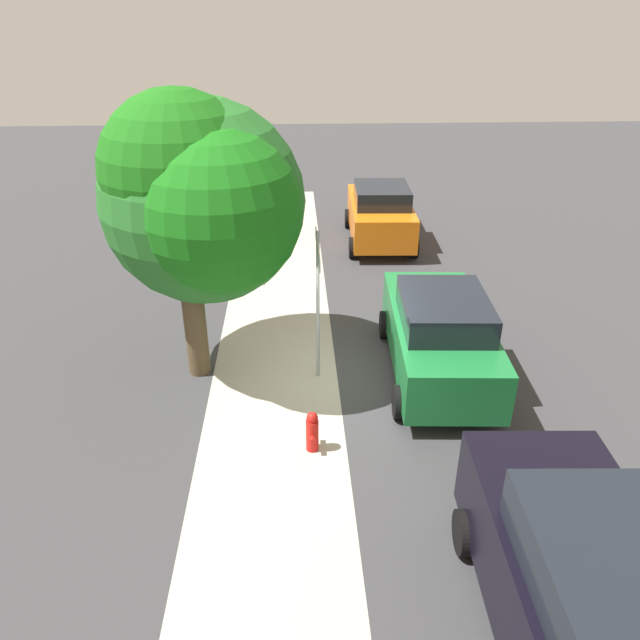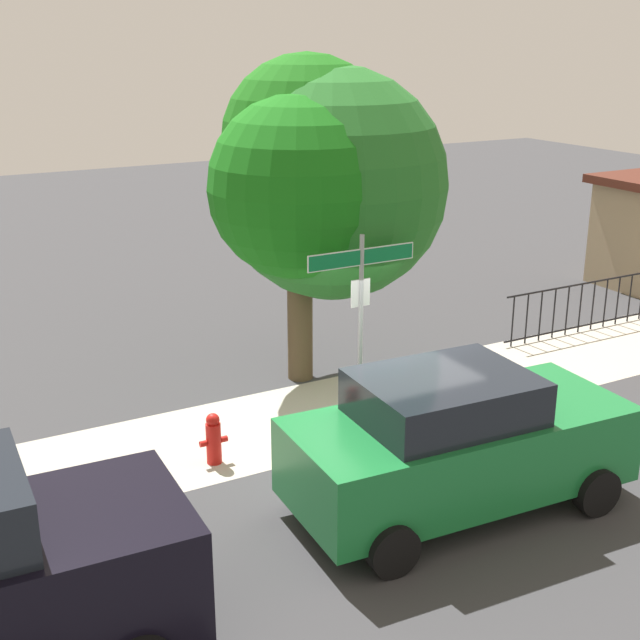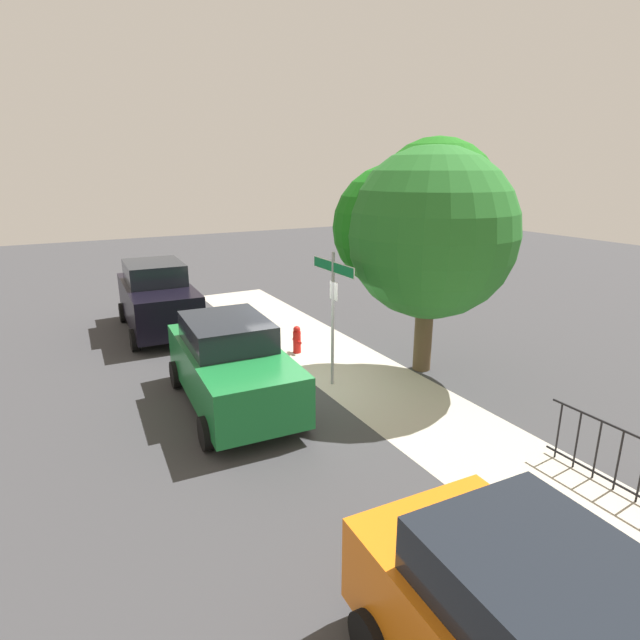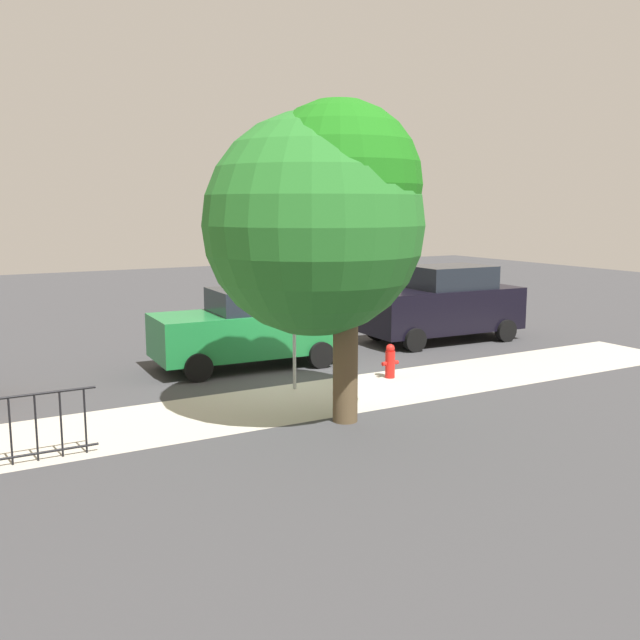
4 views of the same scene
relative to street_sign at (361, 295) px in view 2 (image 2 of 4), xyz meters
name	(u,v)px [view 2 (image 2 of 4)]	position (x,y,z in m)	size (l,w,h in m)	color
ground_plane	(365,446)	(-0.13, -0.40, -2.27)	(60.00, 60.00, 0.00)	#38383A
sidewalk_strip	(423,391)	(1.87, 0.90, -2.26)	(24.00, 2.60, 0.00)	#AFA99A
street_sign	(361,295)	(0.00, 0.00, 0.00)	(1.79, 0.07, 3.18)	#9EA0A5
shade_tree	(319,176)	(0.46, 2.13, 1.43)	(4.27, 3.90, 5.67)	brown
car_green	(456,442)	(-0.05, -2.47, -1.31)	(4.57, 2.28, 1.90)	#1A7033
iron_fence	(587,305)	(6.70, 1.90, -1.71)	(4.35, 0.04, 1.07)	black
fire_hydrant	(214,439)	(-2.34, 0.20, -1.88)	(0.42, 0.22, 0.78)	red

